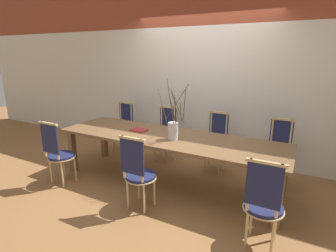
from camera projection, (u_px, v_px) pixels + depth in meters
The scene contains 12 objects.
ground_plane at pixel (168, 182), 3.92m from camera, with size 16.00×16.00×0.00m, color olive.
wall_rear at pixel (203, 69), 4.58m from camera, with size 12.00×0.06×3.20m.
dining_table at pixel (168, 141), 3.74m from camera, with size 3.29×0.96×0.72m.
chair_near_leftend at pixel (58, 152), 3.75m from camera, with size 0.39×0.39×0.96m.
chair_near_left at pixel (138, 172), 3.12m from camera, with size 0.39×0.39×0.96m.
chair_near_center at pixel (263, 202), 2.47m from camera, with size 0.39×0.39×0.96m.
chair_far_leftend at pixel (123, 126), 5.07m from camera, with size 0.39×0.39×0.96m.
chair_far_left at pixel (165, 133), 4.65m from camera, with size 0.39×0.39×0.96m.
chair_far_center at pixel (216, 141), 4.23m from camera, with size 0.39×0.39×0.96m.
chair_far_right at pixel (279, 151), 3.80m from camera, with size 0.39×0.39×0.96m.
vase_centerpiece at pixel (173, 130), 3.55m from camera, with size 0.43×0.43×0.82m.
book_stack at pixel (139, 130), 3.99m from camera, with size 0.26×0.20×0.02m.
Camera 1 is at (1.67, -3.13, 1.86)m, focal length 28.00 mm.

